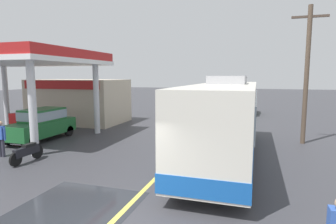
{
  "coord_description": "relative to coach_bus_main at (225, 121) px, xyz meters",
  "views": [
    {
      "loc": [
        3.37,
        -5.49,
        3.68
      ],
      "look_at": [
        -1.5,
        10.0,
        1.6
      ],
      "focal_mm": 30.11,
      "sensor_mm": 36.0,
      "label": 1
    }
  ],
  "objects": [
    {
      "name": "pedestrian_near_pump",
      "position": [
        -9.76,
        -2.71,
        -0.79
      ],
      "size": [
        0.55,
        0.22,
        1.66
      ],
      "color": "#33333F",
      "rests_on": "ground"
    },
    {
      "name": "pedestrian_by_shop",
      "position": [
        -10.44,
        -0.12,
        -0.79
      ],
      "size": [
        0.55,
        0.22,
        1.66
      ],
      "color": "#33333F",
      "rests_on": "ground"
    },
    {
      "name": "ground",
      "position": [
        -2.09,
        13.08,
        -1.72
      ],
      "size": [
        120.0,
        120.0,
        0.0
      ],
      "primitive_type": "plane",
      "color": "#38383D"
    },
    {
      "name": "lane_divider_stripe",
      "position": [
        -2.09,
        8.08,
        -1.72
      ],
      "size": [
        0.16,
        50.0,
        0.01
      ],
      "primitive_type": "cube",
      "color": "#D8CC4C",
      "rests_on": "ground"
    },
    {
      "name": "wet_puddle_patch",
      "position": [
        -3.44,
        -6.61,
        -1.72
      ],
      "size": [
        3.22,
        4.32,
        0.01
      ],
      "primitive_type": "cube",
      "color": "#26282D",
      "rests_on": "ground"
    },
    {
      "name": "car_trailing_behind_bus",
      "position": [
        0.45,
        16.2,
        -0.71
      ],
      "size": [
        1.7,
        4.2,
        1.82
      ],
      "color": "#1E602D",
      "rests_on": "ground"
    },
    {
      "name": "gas_station_roadside",
      "position": [
        -12.18,
        4.83,
        0.91
      ],
      "size": [
        9.1,
        11.95,
        5.1
      ],
      "color": "#B21E1E",
      "rests_on": "ground"
    },
    {
      "name": "coach_bus_main",
      "position": [
        0.0,
        0.0,
        0.0
      ],
      "size": [
        2.6,
        11.04,
        3.69
      ],
      "color": "silver",
      "rests_on": "ground"
    },
    {
      "name": "minibus_opposing_lane",
      "position": [
        -4.43,
        13.99,
        -0.25
      ],
      "size": [
        2.04,
        6.13,
        2.44
      ],
      "color": "#BFB799",
      "rests_on": "ground"
    },
    {
      "name": "utility_pole_roadside",
      "position": [
        3.8,
        4.26,
        2.13
      ],
      "size": [
        1.8,
        0.24,
        7.35
      ],
      "color": "brown",
      "rests_on": "ground"
    },
    {
      "name": "motorcycle_parked_forecourt",
      "position": [
        -8.02,
        -3.02,
        -1.28
      ],
      "size": [
        0.55,
        1.8,
        0.92
      ],
      "color": "black",
      "rests_on": "ground"
    },
    {
      "name": "car_at_pump",
      "position": [
        -10.44,
        0.63,
        -0.71
      ],
      "size": [
        1.7,
        4.2,
        1.82
      ],
      "color": "#1E602D",
      "rests_on": "ground"
    }
  ]
}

